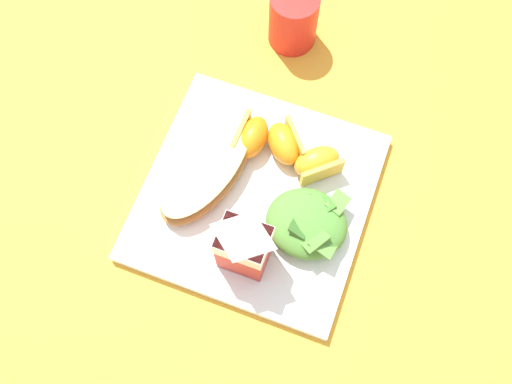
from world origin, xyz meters
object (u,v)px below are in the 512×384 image
white_plate (256,197)px  orange_wedge_rear (251,137)px  orange_wedge_middle (285,143)px  drinking_red_cup (293,19)px  cheesy_pizza_bread (207,168)px  green_salad_pile (307,223)px  milk_carton (244,244)px  orange_wedge_front (317,163)px

white_plate → orange_wedge_rear: orange_wedge_rear is taller
orange_wedge_rear → orange_wedge_middle: bearing=-171.9°
orange_wedge_rear → drinking_red_cup: 0.19m
white_plate → cheesy_pizza_bread: size_ratio=1.52×
green_salad_pile → milk_carton: (0.06, 0.06, 0.04)m
orange_wedge_front → orange_wedge_middle: 0.05m
orange_wedge_middle → green_salad_pile: bearing=123.4°
green_salad_pile → orange_wedge_front: bearing=-80.9°
cheesy_pizza_bread → orange_wedge_middle: orange_wedge_middle is taller
green_salad_pile → milk_carton: size_ratio=0.91×
orange_wedge_rear → cheesy_pizza_bread: bearing=58.2°
orange_wedge_front → orange_wedge_middle: same height
cheesy_pizza_bread → orange_wedge_middle: bearing=-140.4°
orange_wedge_middle → cheesy_pizza_bread: bearing=39.6°
cheesy_pizza_bread → green_salad_pile: green_salad_pile is taller
orange_wedge_front → orange_wedge_rear: (0.09, -0.01, 0.00)m
cheesy_pizza_bread → drinking_red_cup: drinking_red_cup is taller
milk_carton → drinking_red_cup: milk_carton is taller
cheesy_pizza_bread → orange_wedge_middle: (-0.08, -0.07, 0.00)m
drinking_red_cup → white_plate: bearing=98.7°
green_salad_pile → orange_wedge_rear: size_ratio=1.64×
cheesy_pizza_bread → orange_wedge_front: bearing=-156.7°
green_salad_pile → orange_wedge_front: (0.01, -0.08, -0.00)m
white_plate → orange_wedge_front: size_ratio=4.07×
cheesy_pizza_bread → drinking_red_cup: 0.25m
orange_wedge_rear → drinking_red_cup: size_ratio=0.71×
white_plate → cheesy_pizza_bread: (0.07, -0.01, 0.03)m
cheesy_pizza_bread → drinking_red_cup: (-0.03, -0.25, 0.01)m
white_plate → orange_wedge_rear: size_ratio=4.59×
orange_wedge_front → orange_wedge_rear: same height
orange_wedge_front → cheesy_pizza_bread: bearing=23.3°
white_plate → orange_wedge_rear: bearing=-64.9°
orange_wedge_middle → orange_wedge_rear: same height
milk_carton → drinking_red_cup: bearing=-80.7°
milk_carton → orange_wedge_front: milk_carton is taller
green_salad_pile → orange_wedge_middle: size_ratio=1.45×
white_plate → orange_wedge_front: bearing=-135.0°
orange_wedge_middle → orange_wedge_rear: (0.04, 0.01, 0.00)m
drinking_red_cup → orange_wedge_rear: bearing=92.5°
white_plate → orange_wedge_front: 0.09m
orange_wedge_front → drinking_red_cup: bearing=-62.7°
orange_wedge_middle → orange_wedge_rear: size_ratio=1.13×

